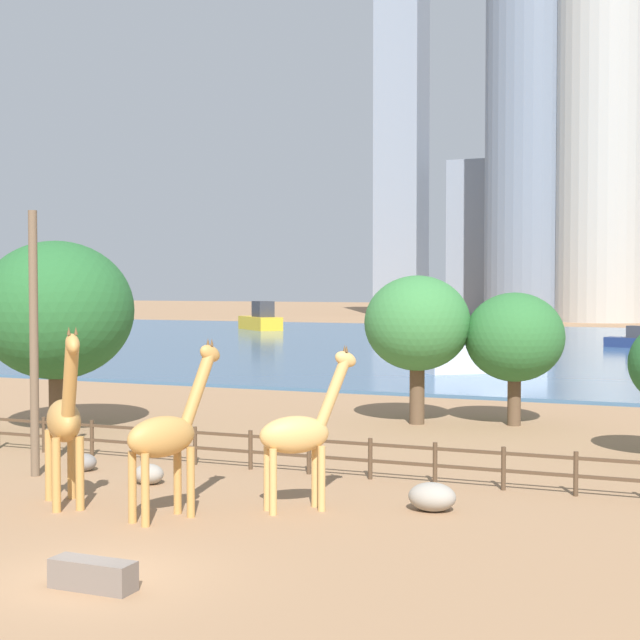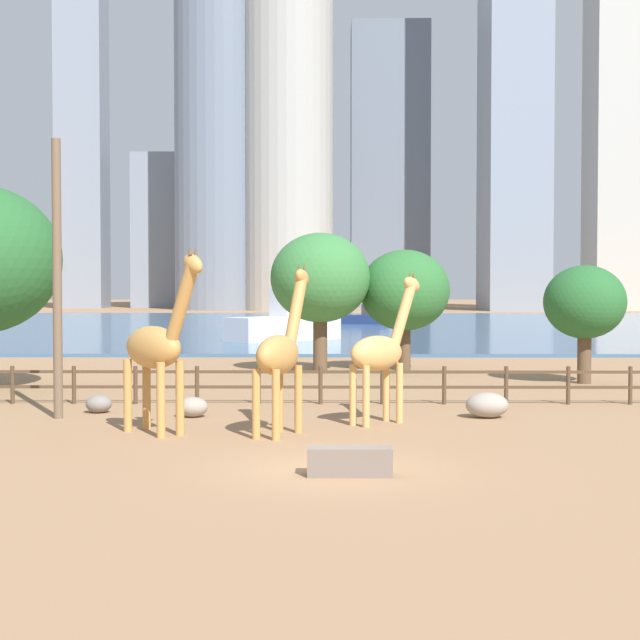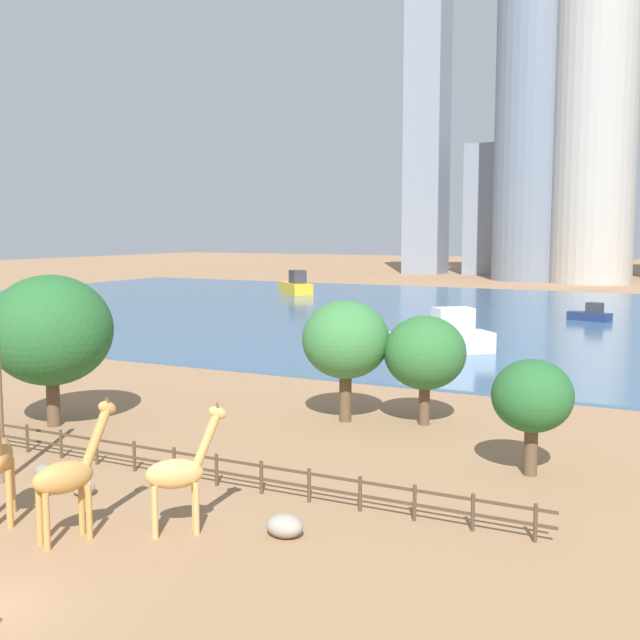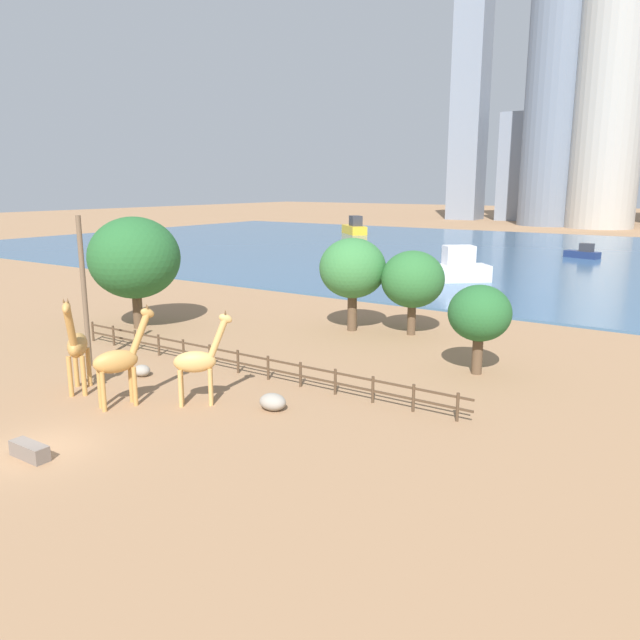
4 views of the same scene
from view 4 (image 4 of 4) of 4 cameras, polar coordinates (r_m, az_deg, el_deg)
name	(u,v)px [view 4 (image 4 of 4)]	position (r m, az deg, el deg)	size (l,w,h in m)	color
ground_plane	(558,256)	(95.65, 20.91, 5.46)	(400.00, 400.00, 0.00)	#9E7551
harbor_water	(552,258)	(92.74, 20.47, 5.36)	(180.00, 86.00, 0.20)	#3D6084
giraffe_tall	(77,346)	(32.82, -21.36, -2.22)	(2.80, 2.79, 5.05)	#C18C47
giraffe_companion	(119,361)	(30.16, -17.87, -3.55)	(1.68, 3.02, 4.68)	#C18C47
giraffe_young	(198,361)	(29.53, -11.07, -3.72)	(2.47, 2.30, 4.48)	tan
utility_pole	(84,292)	(37.10, -20.76, 2.38)	(0.28, 0.28, 8.48)	brown
boulder_near_fence	(273,402)	(28.84, -4.35, -7.47)	(1.31, 1.04, 0.78)	gray
boulder_by_pole	(119,358)	(37.96, -17.88, -3.32)	(0.83, 0.76, 0.57)	gray
boulder_small	(142,371)	(35.00, -15.98, -4.47)	(0.94, 0.83, 0.62)	gray
feeding_trough	(30,451)	(26.41, -25.02, -10.78)	(1.80, 0.60, 0.60)	#72665B
enclosure_fence	(241,360)	(34.26, -7.28, -3.66)	(26.12, 0.14, 1.30)	#4C3826
tree_left_large	(413,280)	(42.61, 8.47, 3.67)	(4.29, 4.29, 5.78)	brown
tree_center_broad	(134,258)	(45.89, -16.61, 5.45)	(6.37, 6.37, 7.93)	brown
tree_right_tall	(480,314)	(34.43, 14.39, 0.55)	(3.38, 3.38, 4.90)	brown
tree_left_small	(353,269)	(43.37, 3.00, 4.71)	(4.63, 4.63, 6.52)	brown
boat_sailboat	(451,269)	(66.42, 11.85, 4.57)	(8.28, 7.84, 3.69)	silver
boat_tug	(583,253)	(92.90, 22.91, 5.67)	(4.91, 2.96, 2.03)	navy
boat_barge	(354,228)	(127.17, 3.17, 8.42)	(8.18, 7.92, 3.69)	gold
skyline_tower_needle	(618,16)	(165.16, 25.60, 23.78)	(15.19, 15.19, 92.06)	#ADA89E
skyline_block_central	(470,107)	(189.33, 13.54, 18.44)	(8.63, 8.23, 62.54)	gray
skyline_block_right	(521,167)	(188.20, 17.92, 13.14)	(9.82, 11.93, 29.19)	gray
skyline_block_wide	(563,51)	(169.87, 21.30, 21.95)	(15.73, 15.73, 81.48)	slate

